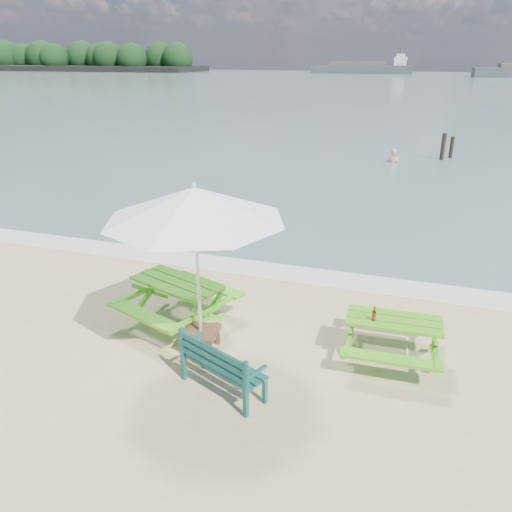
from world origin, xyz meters
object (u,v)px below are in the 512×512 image
(side_table, at_px, (201,340))
(park_bench, at_px, (223,375))
(picnic_table_left, at_px, (178,303))
(picnic_table_right, at_px, (392,339))
(swimmer, at_px, (392,168))
(patio_umbrella, at_px, (194,204))
(beer_bottle, at_px, (374,316))

(side_table, bearing_deg, park_bench, -49.87)
(picnic_table_left, xyz_separation_m, side_table, (0.79, -0.74, -0.20))
(picnic_table_left, height_order, picnic_table_right, picnic_table_left)
(swimmer, bearing_deg, patio_umbrella, -96.20)
(patio_umbrella, bearing_deg, picnic_table_left, 136.68)
(swimmer, bearing_deg, picnic_table_left, -99.17)
(beer_bottle, bearing_deg, picnic_table_right, 23.78)
(picnic_table_right, bearing_deg, side_table, -165.89)
(picnic_table_left, bearing_deg, beer_bottle, -2.04)
(park_bench, distance_m, patio_umbrella, 2.54)
(patio_umbrella, distance_m, swimmer, 17.46)
(side_table, distance_m, beer_bottle, 2.82)
(picnic_table_right, bearing_deg, beer_bottle, -156.22)
(picnic_table_right, xyz_separation_m, park_bench, (-2.23, -1.65, -0.08))
(side_table, relative_size, swimmer, 0.35)
(picnic_table_left, bearing_deg, patio_umbrella, -43.32)
(patio_umbrella, distance_m, beer_bottle, 3.25)
(park_bench, relative_size, swimmer, 0.80)
(park_bench, bearing_deg, side_table, 130.13)
(park_bench, bearing_deg, picnic_table_right, 36.37)
(patio_umbrella, xyz_separation_m, beer_bottle, (2.69, 0.62, -1.73))
(picnic_table_left, xyz_separation_m, patio_umbrella, (0.79, -0.74, 2.12))
(patio_umbrella, xyz_separation_m, swimmer, (1.86, 17.14, -2.76))
(picnic_table_right, xyz_separation_m, beer_bottle, (-0.30, -0.13, 0.44))
(picnic_table_left, height_order, park_bench, park_bench)
(picnic_table_right, relative_size, swimmer, 0.95)
(park_bench, distance_m, swimmer, 18.07)
(park_bench, relative_size, patio_umbrella, 0.46)
(patio_umbrella, relative_size, swimmer, 1.75)
(park_bench, height_order, swimmer, park_bench)
(picnic_table_left, height_order, swimmer, picnic_table_left)
(beer_bottle, bearing_deg, patio_umbrella, -167.05)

